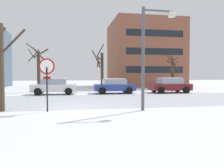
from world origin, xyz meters
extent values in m
plane|color=white|center=(0.00, 0.00, 0.00)|extent=(120.00, 120.00, 0.00)
cube|color=#B7BCC4|center=(0.00, 3.15, 0.00)|extent=(80.00, 8.30, 0.00)
cylinder|color=black|center=(-1.43, -1.32, 1.06)|extent=(0.07, 0.17, 2.12)
cylinder|color=red|center=(-1.43, -1.32, 2.17)|extent=(0.75, 0.17, 0.76)
cylinder|color=white|center=(-1.43, -1.34, 2.17)|extent=(0.61, 0.14, 0.62)
cube|color=red|center=(-1.43, -1.32, 1.62)|extent=(0.36, 0.09, 0.12)
cylinder|color=white|center=(-1.43, -1.31, 2.22)|extent=(0.41, 0.10, 0.42)
cylinder|color=#4C4F54|center=(3.20, -1.74, 2.54)|extent=(0.16, 0.16, 5.09)
cylinder|color=#4C4F54|center=(3.94, -1.74, 4.94)|extent=(1.48, 0.10, 0.10)
cylinder|color=silver|center=(4.68, -1.74, 4.79)|extent=(0.36, 0.36, 0.25)
cube|color=white|center=(-1.88, 8.42, 0.60)|extent=(4.01, 1.83, 0.66)
cube|color=#8C99A8|center=(-1.88, 8.42, 1.17)|extent=(2.22, 1.66, 0.48)
cube|color=white|center=(-1.88, 8.42, 1.44)|extent=(2.01, 1.54, 0.06)
cylinder|color=black|center=(-0.57, 9.30, 0.32)|extent=(0.64, 0.23, 0.64)
cylinder|color=black|center=(-0.60, 7.49, 0.32)|extent=(0.64, 0.23, 0.64)
cylinder|color=black|center=(-3.16, 9.35, 0.32)|extent=(0.64, 0.23, 0.64)
cylinder|color=black|center=(-3.19, 7.53, 0.32)|extent=(0.64, 0.23, 0.64)
cube|color=#283D93|center=(3.71, 8.56, 0.57)|extent=(3.88, 1.88, 0.60)
cube|color=#8C99A8|center=(3.71, 8.56, 1.12)|extent=(2.15, 1.71, 0.50)
cube|color=white|center=(3.71, 8.56, 1.40)|extent=(1.95, 1.58, 0.06)
cylinder|color=black|center=(4.98, 9.48, 0.32)|extent=(0.64, 0.23, 0.64)
cylinder|color=black|center=(4.95, 7.61, 0.32)|extent=(0.64, 0.23, 0.64)
cylinder|color=black|center=(2.47, 9.51, 0.32)|extent=(0.64, 0.23, 0.64)
cylinder|color=black|center=(2.44, 7.65, 0.32)|extent=(0.64, 0.23, 0.64)
cube|color=maroon|center=(9.30, 8.36, 0.59)|extent=(3.98, 1.94, 0.64)
cube|color=#8C99A8|center=(9.30, 8.36, 1.17)|extent=(2.20, 1.77, 0.53)
cube|color=white|center=(9.30, 8.36, 1.47)|extent=(2.00, 1.63, 0.06)
cylinder|color=black|center=(10.60, 9.30, 0.32)|extent=(0.64, 0.23, 0.64)
cylinder|color=black|center=(10.57, 7.38, 0.32)|extent=(0.64, 0.23, 0.64)
cylinder|color=black|center=(8.03, 9.34, 0.32)|extent=(0.64, 0.23, 0.64)
cylinder|color=black|center=(8.00, 7.42, 0.32)|extent=(0.64, 0.23, 0.64)
cylinder|color=#423326|center=(-3.66, 11.34, 2.09)|extent=(0.34, 0.34, 4.18)
cylinder|color=#423326|center=(-3.53, 12.11, 4.06)|extent=(1.64, 0.42, 1.01)
cylinder|color=#423326|center=(-4.28, 10.95, 3.89)|extent=(0.89, 1.33, 1.11)
cylinder|color=#423326|center=(-4.19, 11.79, 3.80)|extent=(1.02, 1.18, 1.43)
cylinder|color=#423326|center=(-3.49, 10.75, 3.80)|extent=(1.31, 0.50, 1.42)
cylinder|color=#423326|center=(-4.01, 10.60, 4.36)|extent=(1.56, 0.82, 1.14)
cylinder|color=#423326|center=(-3.68, -0.76, 2.11)|extent=(0.39, 0.39, 4.23)
cylinder|color=#423326|center=(-3.23, -0.08, 3.46)|extent=(1.47, 1.03, 1.20)
cylinder|color=#423326|center=(10.55, 10.39, 1.78)|extent=(0.36, 0.36, 3.56)
cylinder|color=#423326|center=(10.84, 10.88, 3.39)|extent=(1.09, 0.71, 0.69)
cylinder|color=#423326|center=(10.40, 10.79, 3.55)|extent=(0.93, 0.45, 0.75)
cylinder|color=#423326|center=(10.26, 10.18, 3.46)|extent=(0.57, 0.73, 0.98)
cylinder|color=#423326|center=(10.79, 10.01, 2.65)|extent=(0.90, 0.63, 0.86)
cylinder|color=#423326|center=(10.82, 10.66, 2.83)|extent=(0.68, 0.66, 0.99)
cylinder|color=#423326|center=(3.00, 12.11, 2.11)|extent=(0.33, 0.33, 4.22)
cylinder|color=#423326|center=(2.88, 12.46, 4.58)|extent=(0.84, 0.38, 1.35)
cylinder|color=#423326|center=(2.45, 11.87, 3.33)|extent=(0.61, 1.23, 1.55)
cylinder|color=#423326|center=(2.54, 12.19, 3.22)|extent=(0.29, 1.04, 1.28)
cylinder|color=#423326|center=(2.28, 11.76, 3.74)|extent=(0.86, 1.58, 1.58)
cylinder|color=#423326|center=(2.74, 11.80, 3.49)|extent=(0.77, 0.68, 0.88)
cube|color=brown|center=(10.97, 21.60, 5.02)|extent=(10.31, 9.80, 10.03)
cube|color=white|center=(10.97, 21.60, 10.08)|extent=(10.11, 9.60, 0.10)
cube|color=black|center=(10.97, 16.68, 2.51)|extent=(8.25, 0.04, 0.90)
cube|color=black|center=(10.97, 16.68, 5.02)|extent=(8.25, 0.04, 0.90)
cube|color=black|center=(10.97, 16.68, 7.52)|extent=(8.25, 0.04, 0.90)
camera|label=1|loc=(-0.22, -12.14, 1.76)|focal=35.24mm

